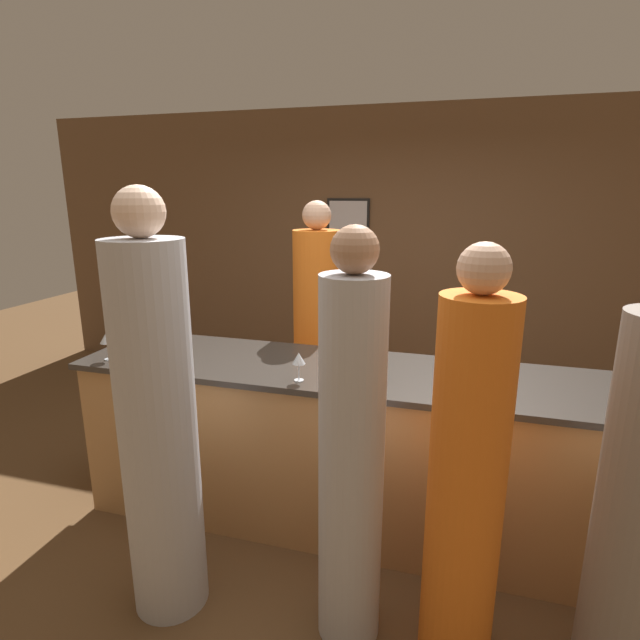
% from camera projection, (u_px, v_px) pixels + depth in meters
% --- Properties ---
extents(ground_plane, '(14.00, 14.00, 0.00)m').
position_uv_depth(ground_plane, '(340.00, 518.00, 3.12)').
color(ground_plane, brown).
extents(back_wall, '(8.00, 0.08, 2.80)m').
position_uv_depth(back_wall, '(399.00, 251.00, 5.06)').
color(back_wall, brown).
rests_on(back_wall, ground_plane).
extents(bar_counter, '(3.14, 0.76, 1.00)m').
position_uv_depth(bar_counter, '(341.00, 446.00, 3.00)').
color(bar_counter, '#B27F4C').
rests_on(bar_counter, ground_plane).
extents(bartender, '(0.35, 0.35, 1.93)m').
position_uv_depth(bartender, '(317.00, 339.00, 3.80)').
color(bartender, orange).
rests_on(bartender, ground_plane).
extents(guest_0, '(0.35, 0.35, 2.01)m').
position_uv_depth(guest_0, '(158.00, 427.00, 2.28)').
color(guest_0, '#B2B2B7').
rests_on(guest_0, ground_plane).
extents(guest_2, '(0.28, 0.28, 1.87)m').
position_uv_depth(guest_2, '(351.00, 458.00, 2.12)').
color(guest_2, '#B2B2B7').
rests_on(guest_2, ground_plane).
extents(guest_3, '(0.31, 0.31, 1.81)m').
position_uv_depth(guest_3, '(467.00, 480.00, 2.02)').
color(guest_3, orange).
rests_on(guest_3, ground_plane).
extents(wine_bottle_0, '(0.07, 0.07, 0.31)m').
position_uv_depth(wine_bottle_0, '(469.00, 366.00, 2.56)').
color(wine_bottle_0, black).
rests_on(wine_bottle_0, bar_counter).
extents(wine_glass_0, '(0.07, 0.07, 0.15)m').
position_uv_depth(wine_glass_0, '(379.00, 359.00, 2.68)').
color(wine_glass_0, silver).
rests_on(wine_glass_0, bar_counter).
extents(wine_glass_1, '(0.08, 0.08, 0.17)m').
position_uv_depth(wine_glass_1, '(107.00, 338.00, 2.98)').
color(wine_glass_1, silver).
rests_on(wine_glass_1, bar_counter).
extents(wine_glass_2, '(0.07, 0.07, 0.16)m').
position_uv_depth(wine_glass_2, '(299.00, 359.00, 2.65)').
color(wine_glass_2, silver).
rests_on(wine_glass_2, bar_counter).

